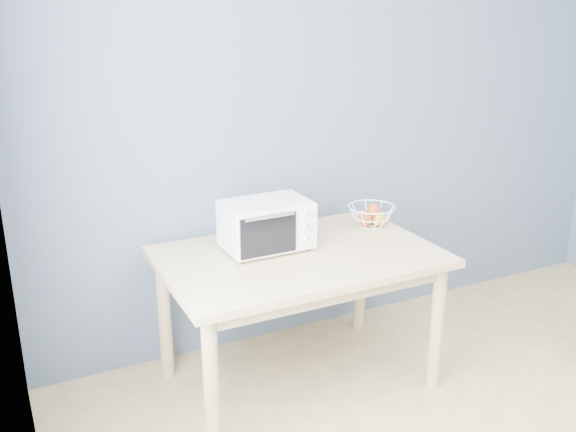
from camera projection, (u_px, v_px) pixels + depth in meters
name	position (u px, v px, depth m)	size (l,w,h in m)	color
dining_table	(299.00, 271.00, 3.30)	(1.40, 0.90, 0.75)	tan
toaster_oven	(263.00, 225.00, 3.27)	(0.44, 0.33, 0.26)	silver
fruit_basket	(371.00, 215.00, 3.63)	(0.33, 0.33, 0.14)	white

